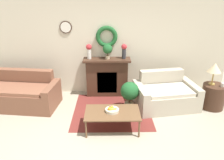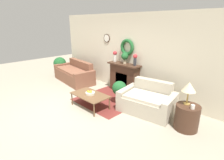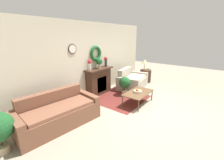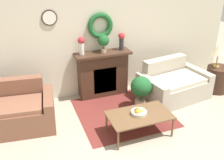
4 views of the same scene
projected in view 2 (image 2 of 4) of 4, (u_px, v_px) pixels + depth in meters
name	position (u px, v px, depth m)	size (l,w,h in m)	color
ground_plane	(68.00, 111.00, 4.93)	(16.00, 16.00, 0.00)	#9E937F
floor_rug	(108.00, 99.00, 5.69)	(1.81, 1.75, 0.01)	maroon
wall_back	(125.00, 53.00, 6.19)	(6.80, 0.18, 2.70)	beige
fireplace	(124.00, 78.00, 6.22)	(1.23, 0.41, 1.03)	#42281C
couch_left	(74.00, 74.00, 7.38)	(2.14, 1.13, 0.85)	brown
loveseat_right	(147.00, 101.00, 4.88)	(1.58, 1.18, 0.83)	#B2A893
coffee_table	(90.00, 95.00, 5.07)	(1.11, 0.65, 0.40)	brown
fruit_bowl	(90.00, 93.00, 5.06)	(0.28, 0.28, 0.12)	beige
side_table_by_loveseat	(187.00, 117.00, 4.04)	(0.54, 0.54, 0.60)	#42281C
table_lamp	(189.00, 87.00, 3.90)	(0.32, 0.32, 0.53)	#B28E42
mug	(193.00, 107.00, 3.79)	(0.08, 0.08, 0.10)	silver
vase_on_mantel_left	(115.00, 55.00, 6.30)	(0.15, 0.15, 0.39)	silver
vase_on_mantel_right	(135.00, 59.00, 5.70)	(0.15, 0.15, 0.39)	#2D2D33
potted_plant_on_mantel	(125.00, 57.00, 5.96)	(0.25, 0.25, 0.39)	tan
potted_plant_floor_by_couch	(60.00, 64.00, 8.17)	(0.58, 0.58, 0.86)	tan
potted_plant_floor_by_loveseat	(119.00, 90.00, 5.31)	(0.44, 0.44, 0.71)	tan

